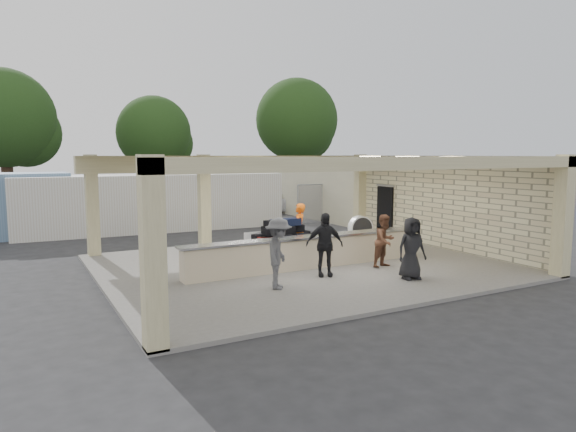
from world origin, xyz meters
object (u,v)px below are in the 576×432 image
drum_fan (360,228)px  car_white_a (288,202)px  passenger_d (411,248)px  baggage_counter (309,252)px  car_white_b (365,195)px  luggage_cart (283,237)px  passenger_b (324,245)px  car_dark (255,199)px  passenger_c (279,253)px  container_white (155,202)px  baggage_handler (299,230)px  passenger_a (385,241)px

drum_fan → car_white_a: car_white_a is taller
passenger_d → baggage_counter: bearing=133.1°
car_white_b → luggage_cart: bearing=156.7°
passenger_b → car_dark: passenger_b is taller
passenger_b → passenger_c: 1.88m
car_white_b → container_white: container_white is taller
passenger_c → container_white: container_white is taller
baggage_handler → passenger_d: 4.47m
passenger_a → baggage_handler: bearing=105.0°
passenger_a → car_white_a: 16.21m
drum_fan → car_white_b: 15.10m
baggage_counter → luggage_cart: luggage_cart is taller
passenger_b → car_white_b: size_ratio=0.36×
baggage_counter → passenger_d: 3.15m
luggage_cart → car_white_a: size_ratio=0.50×
luggage_cart → car_white_b: car_white_b is taller
luggage_cart → car_dark: 15.59m
luggage_cart → passenger_d: passenger_d is taller
car_white_a → passenger_c: bearing=168.6°
passenger_d → car_white_a: bearing=81.9°
passenger_c → car_dark: 19.37m
passenger_c → passenger_a: bearing=-44.2°
passenger_b → car_white_a: bearing=86.3°
passenger_c → car_white_b: 22.53m
car_white_b → drum_fan: bearing=164.2°
passenger_b → car_white_b: (13.52, 15.94, -0.21)m
car_white_b → car_dark: bearing=102.7°
drum_fan → passenger_c: (-6.03, -4.62, 0.36)m
passenger_d → car_dark: (3.93, 18.65, -0.19)m
car_dark → passenger_c: bearing=180.0°
drum_fan → car_white_b: size_ratio=0.21×
passenger_b → passenger_d: (1.93, -1.44, -0.04)m
baggage_counter → drum_fan: 4.97m
drum_fan → passenger_b: size_ratio=0.58×
car_white_a → car_dark: size_ratio=0.97×
passenger_b → container_white: 12.05m
baggage_handler → passenger_c: 4.35m
drum_fan → car_white_b: (9.27, 11.92, 0.13)m
passenger_b → car_white_a: size_ratio=0.40×
baggage_counter → car_white_b: 19.91m
baggage_counter → baggage_handler: 1.89m
baggage_counter → baggage_handler: baggage_handler is taller
passenger_c → baggage_handler: bearing=-0.9°
baggage_counter → drum_fan: (4.06, 2.87, 0.08)m
luggage_cart → baggage_handler: 0.76m
luggage_cart → passenger_a: passenger_a is taller
baggage_handler → passenger_a: baggage_handler is taller
car_white_b → passenger_d: bearing=168.4°
baggage_counter → passenger_d: size_ratio=4.74×
drum_fan → car_white_b: car_white_b is taller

